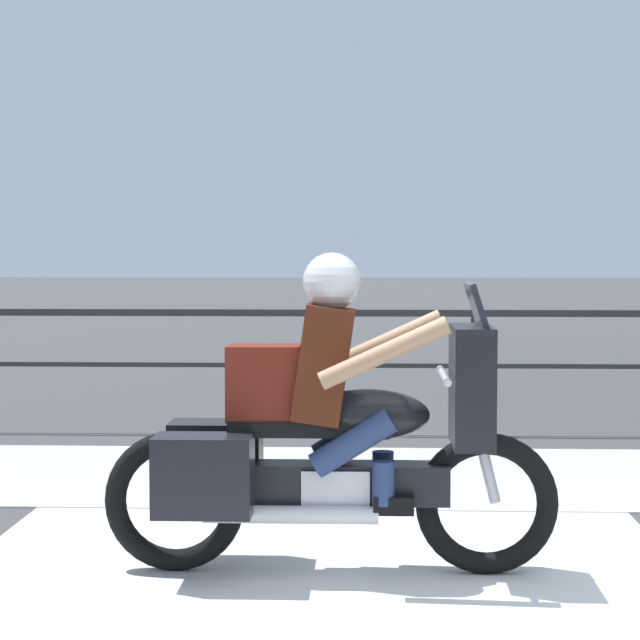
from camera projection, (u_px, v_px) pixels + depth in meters
name	position (u px, v px, depth m)	size (l,w,h in m)	color
ground_plane	(571.00, 618.00, 5.53)	(120.00, 120.00, 0.00)	#424244
sidewalk_band	(496.00, 476.00, 8.93)	(44.00, 2.40, 0.01)	#B7B2A8
crosswalk_band	(310.00, 628.00, 5.38)	(3.70, 6.00, 0.01)	silver
fence_railing	(474.00, 336.00, 10.91)	(36.00, 0.05, 1.10)	#232326
motorcycle	(325.00, 434.00, 6.27)	(2.30, 0.76, 1.62)	black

